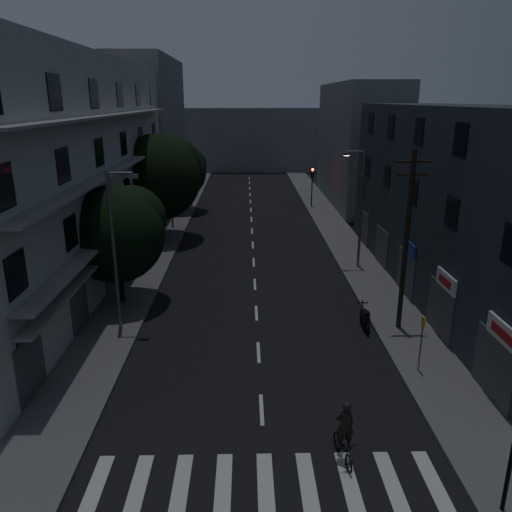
{
  "coord_description": "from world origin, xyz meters",
  "views": [
    {
      "loc": [
        -0.56,
        -14.38,
        11.32
      ],
      "look_at": [
        0.0,
        12.0,
        3.0
      ],
      "focal_mm": 35.0,
      "sensor_mm": 36.0,
      "label": 1
    }
  ],
  "objects_px": {
    "motorcycle": "(365,319)",
    "utility_pole": "(406,238)",
    "bus_stop_sign": "(422,334)",
    "cyclist": "(344,440)"
  },
  "relations": [
    {
      "from": "motorcycle",
      "to": "cyclist",
      "type": "distance_m",
      "value": 10.19
    },
    {
      "from": "bus_stop_sign",
      "to": "utility_pole",
      "type": "bearing_deg",
      "value": 84.54
    },
    {
      "from": "cyclist",
      "to": "motorcycle",
      "type": "bearing_deg",
      "value": 64.07
    },
    {
      "from": "bus_stop_sign",
      "to": "motorcycle",
      "type": "height_order",
      "value": "bus_stop_sign"
    },
    {
      "from": "motorcycle",
      "to": "utility_pole",
      "type": "bearing_deg",
      "value": -3.53
    },
    {
      "from": "motorcycle",
      "to": "cyclist",
      "type": "height_order",
      "value": "cyclist"
    },
    {
      "from": "motorcycle",
      "to": "bus_stop_sign",
      "type": "bearing_deg",
      "value": -72.88
    },
    {
      "from": "bus_stop_sign",
      "to": "motorcycle",
      "type": "relative_size",
      "value": 1.22
    },
    {
      "from": "bus_stop_sign",
      "to": "cyclist",
      "type": "height_order",
      "value": "bus_stop_sign"
    },
    {
      "from": "utility_pole",
      "to": "motorcycle",
      "type": "xyz_separation_m",
      "value": [
        -1.72,
        0.13,
        -4.34
      ]
    }
  ]
}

